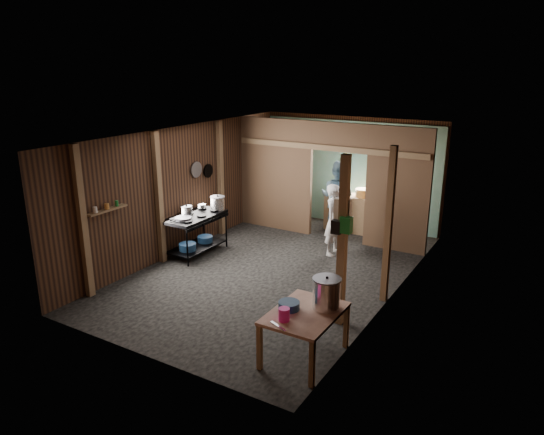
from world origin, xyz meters
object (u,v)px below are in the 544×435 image
Objects in this scene: yellow_tub at (363,193)px; stove_pot_large at (218,204)px; gas_range at (196,234)px; stock_pot at (327,294)px; pink_bucket at (284,315)px; cook at (334,220)px; prep_table at (305,335)px.

stove_pot_large is at bearing -131.99° from yellow_tub.
stove_pot_large is (0.17, 0.55, 0.55)m from gas_range.
stock_pot reaches higher than pink_bucket.
yellow_tub is at bearing 3.78° from cook.
stock_pot is (3.90, -2.08, 0.47)m from gas_range.
gas_range is 4.48m from pink_bucket.
yellow_tub is (-1.16, 5.72, 0.18)m from pink_bucket.
stove_pot_large is 2.46m from cook.
prep_table is at bearing -127.76° from stock_pot.
stove_pot_large reaches higher than pink_bucket.
stock_pot is 5.34m from yellow_tub.
stock_pot reaches higher than gas_range.
gas_range is at bearing 151.97° from stock_pot.
cook is at bearing 112.37° from stock_pot.
gas_range is 0.95× the size of cook.
pink_bucket is at bearing -36.60° from gas_range.
gas_range is 8.11× the size of pink_bucket.
gas_range reaches higher than prep_table.
yellow_tub is (2.26, 2.51, -0.02)m from stove_pot_large.
stock_pot is at bearing -154.95° from cook.
pink_bucket is 0.51× the size of yellow_tub.
cook is (2.29, 0.87, -0.23)m from stove_pot_large.
pink_bucket reaches higher than prep_table.
cook is at bearing 105.41° from pink_bucket.
pink_bucket is at bearing -118.11° from stock_pot.
cook reaches higher than pink_bucket.
cook is (-1.44, 3.49, -0.14)m from stock_pot.
stove_pot_large is at bearing 144.87° from stock_pot.
yellow_tub is 0.23× the size of cook.
cook is at bearing 20.82° from stove_pot_large.
gas_range is 1.22× the size of prep_table.
gas_range is 4.38m from prep_table.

